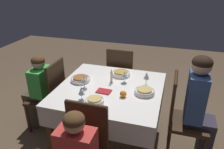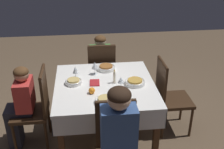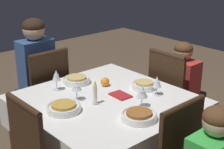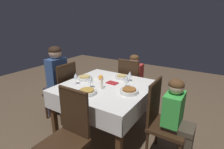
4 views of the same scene
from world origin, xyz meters
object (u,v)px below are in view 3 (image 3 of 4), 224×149
wine_glass_east (56,76)px  bowl_west (139,116)px  dining_table (106,110)px  wine_glass_south (157,82)px  person_adult_denim (35,74)px  candle_centerpiece (95,95)px  wine_glass_west (142,92)px  person_child_red (185,89)px  bowl_north (64,108)px  bowl_south (144,85)px  orange_fruit (105,82)px  bowl_east (77,80)px  napkin_red_folded (120,95)px  wine_glass_north (77,87)px  chair_south (173,98)px  chair_east (45,96)px

wine_glass_east → bowl_west: wine_glass_east is taller
dining_table → wine_glass_south: wine_glass_south is taller
wine_glass_south → person_adult_denim: bearing=17.6°
bowl_west → candle_centerpiece: candle_centerpiece is taller
wine_glass_west → person_child_red: bearing=-72.6°
person_adult_denim → bowl_north: bearing=71.9°
dining_table → bowl_south: (-0.05, -0.35, 0.12)m
wine_glass_south → bowl_north: bearing=70.8°
bowl_south → bowl_north: same height
wine_glass_west → orange_fruit: bearing=-7.6°
wine_glass_south → bowl_north: (0.23, 0.66, -0.07)m
bowl_east → napkin_red_folded: size_ratio=1.35×
bowl_north → candle_centerpiece: (-0.05, -0.23, 0.04)m
bowl_south → wine_glass_north: bearing=71.5°
person_child_red → candle_centerpiece: size_ratio=5.93×
person_child_red → wine_glass_east: size_ratio=6.24×
wine_glass_west → orange_fruit: wine_glass_west is taller
wine_glass_east → chair_south: bearing=-110.9°
chair_east → bowl_south: chair_east is taller
candle_centerpiece → orange_fruit: (0.21, -0.27, -0.03)m
bowl_south → wine_glass_south: bearing=170.5°
dining_table → chair_east: size_ratio=1.19×
person_child_red → person_adult_denim: bearing=46.5°
chair_south → wine_glass_east: chair_south is taller
wine_glass_south → bowl_east: bearing=27.2°
chair_south → person_child_red: person_child_red is taller
wine_glass_north → chair_east: bearing=-10.8°
chair_east → wine_glass_south: chair_east is taller
person_child_red → napkin_red_folded: 0.87m
wine_glass_south → chair_south: bearing=-66.6°
person_adult_denim → wine_glass_south: person_adult_denim is taller
bowl_north → wine_glass_north: wine_glass_north is taller
wine_glass_west → person_adult_denim: bearing=6.2°
chair_east → wine_glass_north: 0.76m
wine_glass_east → napkin_red_folded: (-0.41, -0.28, -0.11)m
dining_table → bowl_west: bowl_west is taller
bowl_south → wine_glass_west: wine_glass_west is taller
napkin_red_folded → wine_glass_north: bearing=60.6°
wine_glass_east → bowl_north: (-0.34, 0.17, -0.09)m
chair_south → napkin_red_folded: bearing=93.4°
wine_glass_west → bowl_north: bearing=55.2°
bowl_west → candle_centerpiece: size_ratio=1.34×
bowl_west → wine_glass_north: size_ratio=1.63×
chair_east → candle_centerpiece: 0.87m
person_child_red → napkin_red_folded: (-0.04, 0.84, 0.20)m
dining_table → orange_fruit: bearing=-39.4°
chair_east → orange_fruit: size_ratio=13.85×
bowl_south → wine_glass_east: bearing=51.0°
person_adult_denim → wine_glass_east: person_adult_denim is taller
wine_glass_east → bowl_north: wine_glass_east is taller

